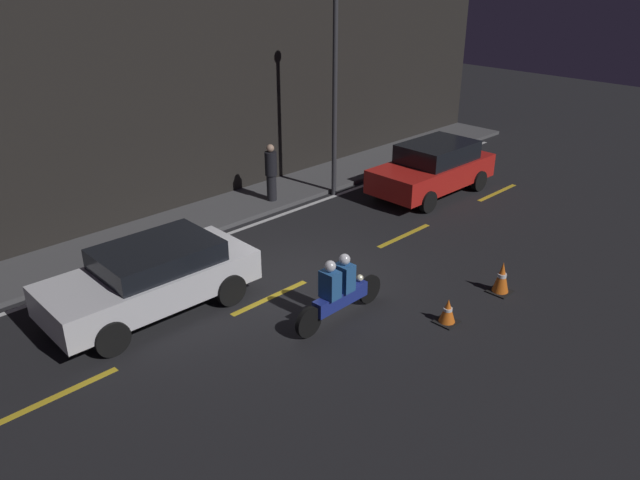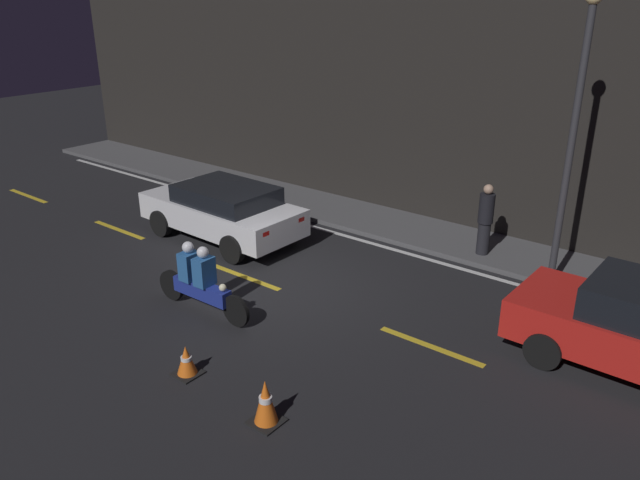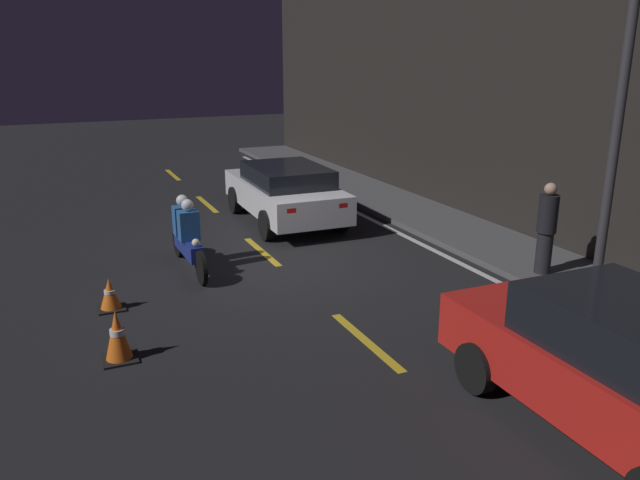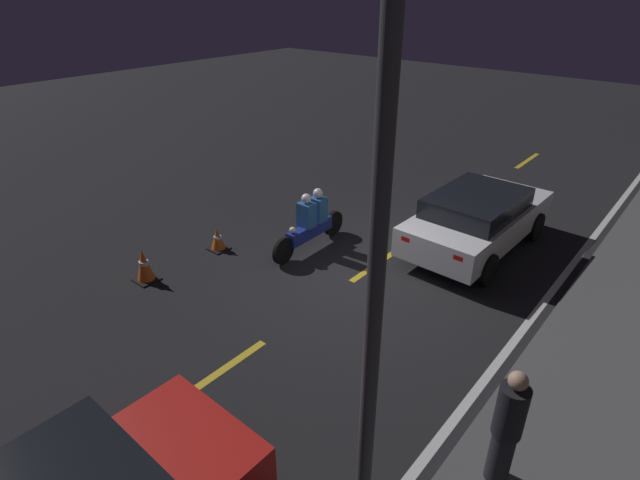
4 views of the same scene
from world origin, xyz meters
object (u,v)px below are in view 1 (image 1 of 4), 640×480
at_px(pedestrian, 271,172).
at_px(street_lamp, 335,85).
at_px(sedan_white, 152,276).
at_px(traffic_cone_near, 448,311).
at_px(traffic_cone_mid, 502,278).
at_px(motorcycle, 338,291).
at_px(taxi_red, 433,168).

relative_size(pedestrian, street_lamp, 0.29).
xyz_separation_m(sedan_white, traffic_cone_near, (3.78, -4.43, -0.51)).
relative_size(traffic_cone_near, street_lamp, 0.09).
distance_m(sedan_white, pedestrian, 6.19).
height_order(sedan_white, traffic_cone_mid, sedan_white).
height_order(motorcycle, traffic_cone_near, motorcycle).
bearing_deg(traffic_cone_mid, traffic_cone_near, 176.95).
bearing_deg(sedan_white, traffic_cone_mid, 142.45).
bearing_deg(taxi_red, sedan_white, 1.40).
height_order(pedestrian, street_lamp, street_lamp).
distance_m(traffic_cone_near, pedestrian, 7.48).
xyz_separation_m(traffic_cone_near, traffic_cone_mid, (1.81, -0.10, 0.10)).
distance_m(sedan_white, taxi_red, 9.51).
height_order(sedan_white, taxi_red, taxi_red).
distance_m(sedan_white, traffic_cone_mid, 7.21).
height_order(sedan_white, street_lamp, street_lamp).
relative_size(taxi_red, pedestrian, 2.49).
bearing_deg(taxi_red, pedestrian, -33.33).
xyz_separation_m(sedan_white, traffic_cone_mid, (5.59, -4.53, -0.41)).
bearing_deg(pedestrian, traffic_cone_near, -103.43).
xyz_separation_m(traffic_cone_mid, pedestrian, (-0.08, 7.34, 0.61)).
distance_m(taxi_red, street_lamp, 3.82).
distance_m(traffic_cone_near, traffic_cone_mid, 1.82).
bearing_deg(street_lamp, taxi_red, -42.08).
height_order(sedan_white, motorcycle, sedan_white).
distance_m(sedan_white, traffic_cone_near, 5.85).
height_order(taxi_red, motorcycle, taxi_red).
bearing_deg(traffic_cone_near, pedestrian, 76.57).
relative_size(traffic_cone_near, pedestrian, 0.32).
relative_size(taxi_red, traffic_cone_mid, 5.77).
height_order(sedan_white, traffic_cone_near, sedan_white).
bearing_deg(traffic_cone_mid, motorcycle, 152.74).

